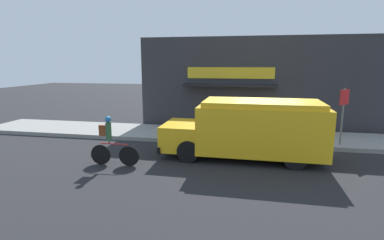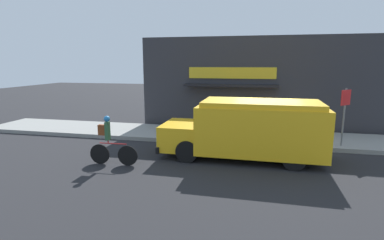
{
  "view_description": "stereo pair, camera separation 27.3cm",
  "coord_description": "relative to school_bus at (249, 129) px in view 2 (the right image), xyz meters",
  "views": [
    {
      "loc": [
        -0.66,
        -12.25,
        3.45
      ],
      "look_at": [
        -3.05,
        -0.2,
        1.1
      ],
      "focal_mm": 28.0,
      "sensor_mm": 36.0,
      "label": 1
    },
    {
      "loc": [
        -0.39,
        -12.19,
        3.45
      ],
      "look_at": [
        -3.05,
        -0.2,
        1.1
      ],
      "focal_mm": 28.0,
      "sensor_mm": 36.0,
      "label": 2
    }
  ],
  "objects": [
    {
      "name": "ground_plane",
      "position": [
        0.66,
        1.43,
        -1.11
      ],
      "size": [
        70.0,
        70.0,
        0.0
      ],
      "primitive_type": "plane",
      "color": "#232326"
    },
    {
      "name": "sidewalk",
      "position": [
        0.66,
        2.88,
        -1.02
      ],
      "size": [
        28.0,
        2.89,
        0.18
      ],
      "color": "gray",
      "rests_on": "ground_plane"
    },
    {
      "name": "storefront",
      "position": [
        0.58,
        4.63,
        1.28
      ],
      "size": [
        12.94,
        0.99,
        4.76
      ],
      "color": "#2D2D33",
      "rests_on": "ground_plane"
    },
    {
      "name": "school_bus",
      "position": [
        0.0,
        0.0,
        0.0
      ],
      "size": [
        5.83,
        2.67,
        2.13
      ],
      "rotation": [
        0.0,
        0.0,
        -0.01
      ],
      "color": "yellow",
      "rests_on": "ground_plane"
    },
    {
      "name": "cyclist",
      "position": [
        -4.61,
        -1.74,
        -0.3
      ],
      "size": [
        1.72,
        0.21,
        1.71
      ],
      "rotation": [
        0.0,
        0.0,
        0.04
      ],
      "color": "black",
      "rests_on": "ground_plane"
    },
    {
      "name": "stop_sign_post",
      "position": [
        3.6,
        1.83,
        0.61
      ],
      "size": [
        0.45,
        0.45,
        2.3
      ],
      "color": "slate",
      "rests_on": "sidewalk"
    }
  ]
}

